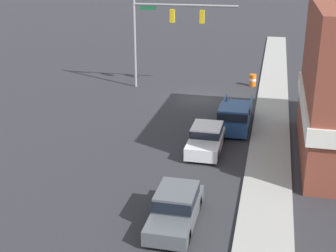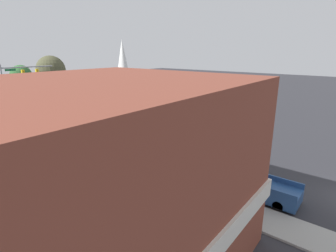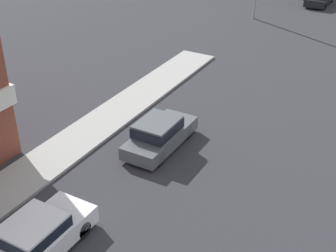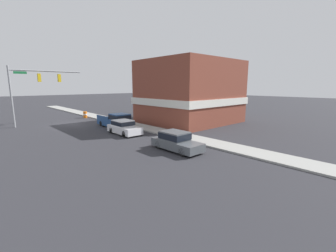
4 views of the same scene
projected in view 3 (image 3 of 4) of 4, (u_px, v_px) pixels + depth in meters
name	position (u px, v px, depth m)	size (l,w,h in m)	color
car_lead	(37.00, 236.00, 16.13)	(1.85, 4.25, 1.51)	black
car_second_ahead	(159.00, 133.00, 22.18)	(1.79, 4.42, 1.52)	black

